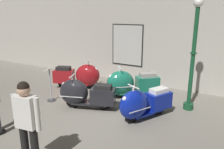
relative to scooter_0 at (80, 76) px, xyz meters
name	(u,v)px	position (x,y,z in m)	size (l,w,h in m)	color
ground_plane	(83,116)	(1.52, -1.85, -0.48)	(60.00, 60.00, 0.00)	slate
showroom_back_wall	(142,39)	(1.64, 1.77, 1.28)	(18.00, 0.63, 3.52)	#ADA89E
scooter_0	(80,76)	(0.00, 0.00, 0.00)	(1.77, 1.10, 1.05)	black
scooter_1	(83,94)	(1.19, -1.42, -0.02)	(1.69, 0.99, 1.00)	black
scooter_2	(129,84)	(1.96, 0.02, 0.01)	(1.64, 1.50, 1.06)	black
scooter_3	(142,104)	(2.95, -1.23, -0.03)	(1.13, 1.65, 0.99)	black
lamppost	(193,56)	(3.87, 0.07, 1.11)	(0.28, 0.28, 3.10)	#144728
visitor_1	(27,120)	(1.96, -3.97, 0.47)	(0.55, 0.30, 1.63)	black
info_stanchion	(51,87)	(-0.05, -1.45, -0.01)	(0.30, 0.37, 1.12)	#333338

